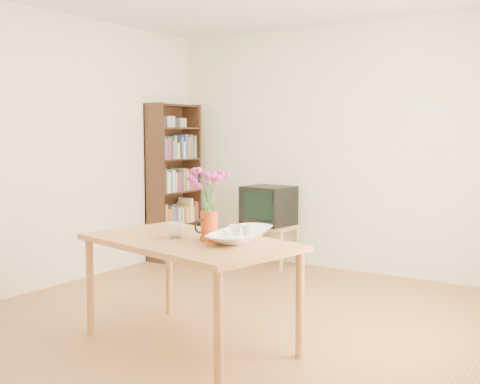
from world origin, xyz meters
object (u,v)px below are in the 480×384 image
Objects in this scene: table at (189,250)px; bowl at (240,210)px; mug at (176,230)px; television at (269,205)px; pitcher at (209,227)px.

bowl is at bearing 36.32° from table.
mug is at bearing -171.08° from table.
television reaches higher than mug.
television is at bearing 127.52° from pitcher.
table is 7.81× the size of pitcher.
table is 12.15× the size of mug.
television is at bearing 115.66° from bowl.
mug is (-0.12, 0.01, 0.13)m from table.
pitcher is 2.62m from television.
pitcher reaches higher than television.
table is 3.69× the size of bowl.
pitcher reaches higher than mug.
table is 0.18m from mug.
pitcher is 0.26m from mug.
bowl reaches higher than pitcher.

